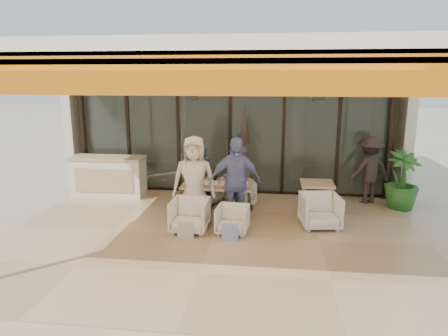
# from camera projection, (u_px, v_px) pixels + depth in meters

# --- Properties ---
(ground) EXTENTS (70.00, 70.00, 0.00)m
(ground) POSITION_uv_depth(u_px,v_px,m) (213.00, 237.00, 7.64)
(ground) COLOR #C6B293
(ground) RESTS_ON ground
(terrace_floor) EXTENTS (8.00, 6.00, 0.01)m
(terrace_floor) POSITION_uv_depth(u_px,v_px,m) (213.00, 236.00, 7.64)
(terrace_floor) COLOR tan
(terrace_floor) RESTS_ON ground
(terrace_structure) EXTENTS (8.00, 6.00, 3.40)m
(terrace_structure) POSITION_uv_depth(u_px,v_px,m) (210.00, 61.00, 6.66)
(terrace_structure) COLOR silver
(terrace_structure) RESTS_ON ground
(glass_storefront) EXTENTS (8.08, 0.10, 3.20)m
(glass_storefront) POSITION_uv_depth(u_px,v_px,m) (230.00, 133.00, 10.19)
(glass_storefront) COLOR #9EADA3
(glass_storefront) RESTS_ON ground
(interior_block) EXTENTS (9.05, 3.62, 3.52)m
(interior_block) POSITION_uv_depth(u_px,v_px,m) (238.00, 102.00, 12.29)
(interior_block) COLOR silver
(interior_block) RESTS_ON ground
(host_counter) EXTENTS (1.85, 0.65, 1.04)m
(host_counter) POSITION_uv_depth(u_px,v_px,m) (109.00, 176.00, 10.10)
(host_counter) COLOR silver
(host_counter) RESTS_ON ground
(dining_table) EXTENTS (1.50, 0.90, 0.93)m
(dining_table) POSITION_uv_depth(u_px,v_px,m) (217.00, 186.00, 8.63)
(dining_table) COLOR tan
(dining_table) RESTS_ON ground
(chair_far_left) EXTENTS (0.88, 0.85, 0.71)m
(chair_far_left) POSITION_uv_depth(u_px,v_px,m) (206.00, 188.00, 9.67)
(chair_far_left) COLOR white
(chair_far_left) RESTS_ON ground
(chair_far_right) EXTENTS (0.79, 0.77, 0.64)m
(chair_far_right) POSITION_uv_depth(u_px,v_px,m) (240.00, 191.00, 9.58)
(chair_far_right) COLOR white
(chair_far_right) RESTS_ON ground
(chair_near_left) EXTENTS (0.73, 0.68, 0.73)m
(chair_near_left) POSITION_uv_depth(u_px,v_px,m) (190.00, 214.00, 7.83)
(chair_near_left) COLOR white
(chair_near_left) RESTS_ON ground
(chair_near_right) EXTENTS (0.65, 0.61, 0.62)m
(chair_near_right) POSITION_uv_depth(u_px,v_px,m) (232.00, 218.00, 7.74)
(chair_near_right) COLOR white
(chair_near_right) RESTS_ON ground
(diner_navy) EXTENTS (0.57, 0.41, 1.49)m
(diner_navy) POSITION_uv_depth(u_px,v_px,m) (202.00, 178.00, 9.10)
(diner_navy) COLOR #191B37
(diner_navy) RESTS_ON ground
(diner_grey) EXTENTS (0.85, 0.74, 1.50)m
(diner_grey) POSITION_uv_depth(u_px,v_px,m) (239.00, 179.00, 9.00)
(diner_grey) COLOR slate
(diner_grey) RESTS_ON ground
(diner_cream) EXTENTS (0.92, 0.62, 1.83)m
(diner_cream) POSITION_uv_depth(u_px,v_px,m) (194.00, 180.00, 8.19)
(diner_cream) COLOR beige
(diner_cream) RESTS_ON ground
(diner_periwinkle) EXTENTS (1.15, 0.74, 1.83)m
(diner_periwinkle) POSITION_uv_depth(u_px,v_px,m) (235.00, 182.00, 8.09)
(diner_periwinkle) COLOR #6D76B6
(diner_periwinkle) RESTS_ON ground
(tote_bag_cream) EXTENTS (0.30, 0.10, 0.34)m
(tote_bag_cream) POSITION_uv_depth(u_px,v_px,m) (186.00, 231.00, 7.49)
(tote_bag_cream) COLOR silver
(tote_bag_cream) RESTS_ON ground
(tote_bag_blue) EXTENTS (0.30, 0.10, 0.34)m
(tote_bag_blue) POSITION_uv_depth(u_px,v_px,m) (230.00, 233.00, 7.39)
(tote_bag_blue) COLOR #99BFD8
(tote_bag_blue) RESTS_ON ground
(side_table) EXTENTS (0.70, 0.70, 0.74)m
(side_table) POSITION_uv_depth(u_px,v_px,m) (317.00, 187.00, 8.70)
(side_table) COLOR tan
(side_table) RESTS_ON ground
(side_chair) EXTENTS (0.84, 0.80, 0.77)m
(side_chair) POSITION_uv_depth(u_px,v_px,m) (320.00, 209.00, 8.03)
(side_chair) COLOR white
(side_chair) RESTS_ON ground
(standing_woman) EXTENTS (1.20, 0.95, 1.64)m
(standing_woman) POSITION_uv_depth(u_px,v_px,m) (369.00, 170.00, 9.50)
(standing_woman) COLOR black
(standing_woman) RESTS_ON ground
(potted_palm) EXTENTS (1.00, 1.00, 1.37)m
(potted_palm) POSITION_uv_depth(u_px,v_px,m) (402.00, 180.00, 9.13)
(potted_palm) COLOR #1E5919
(potted_palm) RESTS_ON ground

